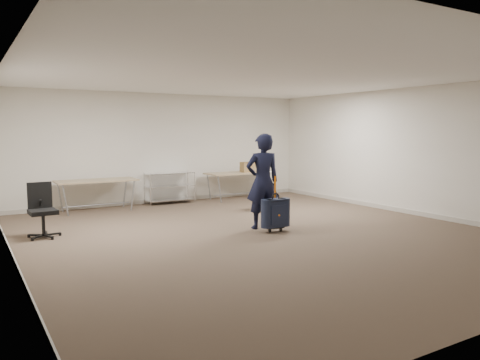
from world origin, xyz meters
TOP-DOWN VIEW (x-y plane):
  - ground at (0.00, 0.00)m, footprint 9.00×9.00m
  - room_shell at (0.00, 1.38)m, footprint 8.00×9.00m
  - folding_table_left at (-1.90, 3.95)m, footprint 1.80×0.75m
  - folding_table_right at (1.90, 3.95)m, footprint 1.80×0.75m
  - wire_shelf at (0.00, 4.20)m, footprint 1.22×0.47m
  - person at (0.32, 0.41)m, footprint 0.73×0.56m
  - suitcase at (0.34, 0.02)m, footprint 0.39×0.24m
  - office_chair at (-3.38, 1.76)m, footprint 0.58×0.58m
  - equipment_cart at (1.50, 2.02)m, footprint 0.52×0.52m
  - cardboard_box at (2.18, 3.93)m, footprint 0.39×0.30m

SIDE VIEW (x-z plane):
  - ground at x=0.00m, z-range 0.00..0.00m
  - room_shell at x=0.00m, z-range -4.45..4.55m
  - equipment_cart at x=1.50m, z-range -0.22..0.70m
  - office_chair at x=-3.38m, z-range -0.19..0.76m
  - suitcase at x=0.34m, z-range -0.16..0.86m
  - wire_shelf at x=0.00m, z-range 0.04..0.84m
  - folding_table_left at x=-1.90m, z-range 0.31..1.04m
  - folding_table_right at x=1.90m, z-range 0.31..1.04m
  - cardboard_box at x=2.18m, z-range 0.73..1.00m
  - person at x=0.32m, z-range 0.00..1.80m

